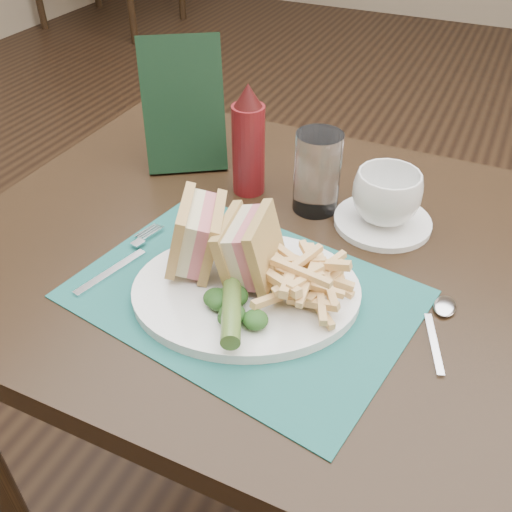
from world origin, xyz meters
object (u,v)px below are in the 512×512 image
(table_main, at_px, (260,396))
(sandwich_half_b, at_px, (234,245))
(saucer, at_px, (382,222))
(placemat, at_px, (244,294))
(coffee_cup, at_px, (386,197))
(ketchup_bottle, at_px, (248,140))
(drinking_glass, at_px, (317,173))
(check_presenter, at_px, (183,105))
(plate, at_px, (246,291))
(sandwich_half_a, at_px, (181,233))

(table_main, relative_size, sandwich_half_b, 9.40)
(sandwich_half_b, xyz_separation_m, saucer, (0.14, 0.22, -0.06))
(placemat, xyz_separation_m, coffee_cup, (0.12, 0.24, 0.05))
(placemat, bearing_deg, ketchup_bottle, 114.12)
(coffee_cup, bearing_deg, drinking_glass, -179.97)
(saucer, bearing_deg, sandwich_half_b, -123.23)
(placemat, bearing_deg, saucer, 62.46)
(saucer, bearing_deg, check_presenter, 173.58)
(placemat, distance_m, sandwich_half_b, 0.07)
(table_main, height_order, saucer, saucer)
(plate, relative_size, drinking_glass, 2.31)
(placemat, distance_m, ketchup_bottle, 0.28)
(sandwich_half_a, distance_m, sandwich_half_b, 0.07)
(sandwich_half_b, bearing_deg, coffee_cup, 48.51)
(saucer, xyz_separation_m, coffee_cup, (0.00, 0.00, 0.05))
(plate, height_order, saucer, plate)
(plate, bearing_deg, check_presenter, 107.96)
(sandwich_half_a, height_order, saucer, sandwich_half_a)
(plate, relative_size, coffee_cup, 2.91)
(placemat, bearing_deg, check_presenter, 131.74)
(table_main, xyz_separation_m, placemat, (0.03, -0.12, 0.38))
(plate, relative_size, check_presenter, 1.32)
(sandwich_half_a, distance_m, drinking_glass, 0.25)
(drinking_glass, bearing_deg, ketchup_bottle, 178.14)
(table_main, xyz_separation_m, plate, (0.04, -0.13, 0.38))
(table_main, distance_m, sandwich_half_b, 0.45)
(ketchup_bottle, bearing_deg, saucer, -0.95)
(sandwich_half_b, xyz_separation_m, drinking_glass, (0.03, 0.22, -0.00))
(ketchup_bottle, bearing_deg, drinking_glass, -1.86)
(placemat, relative_size, ketchup_bottle, 2.31)
(sandwich_half_a, xyz_separation_m, saucer, (0.22, 0.23, -0.06))
(saucer, height_order, ketchup_bottle, ketchup_bottle)
(placemat, xyz_separation_m, plate, (0.00, -0.00, 0.01))
(sandwich_half_a, xyz_separation_m, sandwich_half_b, (0.07, 0.01, -0.00))
(table_main, bearing_deg, check_presenter, 144.58)
(ketchup_bottle, height_order, check_presenter, check_presenter)
(table_main, height_order, check_presenter, check_presenter)
(table_main, distance_m, drinking_glass, 0.46)
(plate, bearing_deg, coffee_cup, 39.38)
(sandwich_half_a, relative_size, saucer, 0.66)
(plate, distance_m, sandwich_half_a, 0.12)
(placemat, xyz_separation_m, drinking_glass, (0.01, 0.24, 0.06))
(table_main, height_order, sandwich_half_b, sandwich_half_b)
(table_main, relative_size, ketchup_bottle, 4.84)
(table_main, distance_m, plate, 0.41)
(placemat, distance_m, saucer, 0.27)
(sandwich_half_a, xyz_separation_m, drinking_glass, (0.11, 0.23, -0.00))
(table_main, xyz_separation_m, ketchup_bottle, (-0.08, 0.12, 0.47))
(sandwich_half_b, height_order, saucer, sandwich_half_b)
(saucer, height_order, drinking_glass, drinking_glass)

